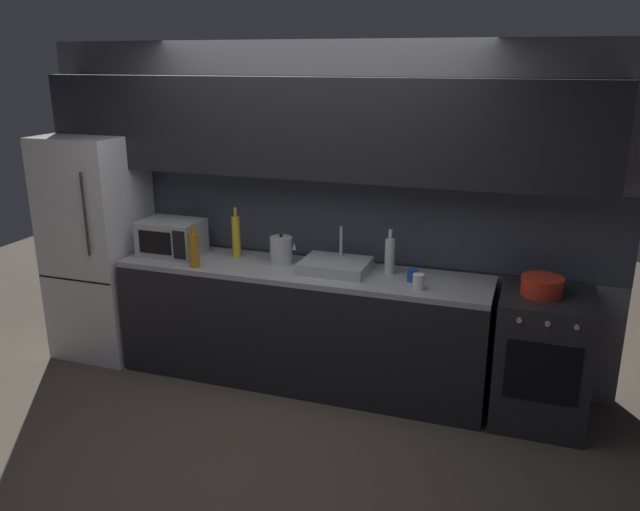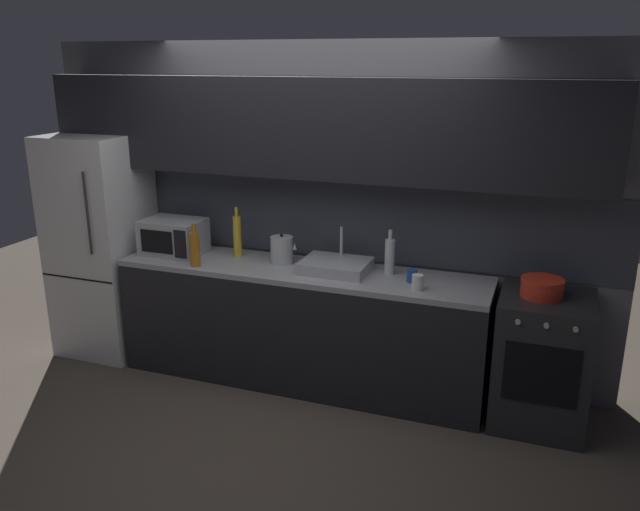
{
  "view_description": "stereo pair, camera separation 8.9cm",
  "coord_description": "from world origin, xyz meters",
  "px_view_note": "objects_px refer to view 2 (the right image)",
  "views": [
    {
      "loc": [
        1.57,
        -3.25,
        2.37
      ],
      "look_at": [
        0.15,
        0.9,
        1.02
      ],
      "focal_mm": 35.93,
      "sensor_mm": 36.0,
      "label": 1
    },
    {
      "loc": [
        1.66,
        -3.22,
        2.37
      ],
      "look_at": [
        0.15,
        0.9,
        1.02
      ],
      "focal_mm": 35.93,
      "sensor_mm": 36.0,
      "label": 2
    }
  ],
  "objects_px": {
    "kettle": "(282,250)",
    "mug_blue": "(412,276)",
    "oven_range": "(542,361)",
    "wine_bottle_amber": "(195,249)",
    "refrigerator": "(102,245)",
    "cooking_pot": "(542,288)",
    "mug_white": "(417,282)",
    "wine_bottle_yellow": "(237,236)",
    "microwave": "(174,237)",
    "wine_bottle_clear": "(390,256)"
  },
  "relations": [
    {
      "from": "wine_bottle_clear",
      "to": "mug_white",
      "type": "xyz_separation_m",
      "value": [
        0.26,
        -0.26,
        -0.08
      ]
    },
    {
      "from": "wine_bottle_yellow",
      "to": "cooking_pot",
      "type": "relative_size",
      "value": 1.44
    },
    {
      "from": "refrigerator",
      "to": "microwave",
      "type": "xyz_separation_m",
      "value": [
        0.68,
        0.02,
        0.13
      ]
    },
    {
      "from": "oven_range",
      "to": "wine_bottle_clear",
      "type": "bearing_deg",
      "value": 174.24
    },
    {
      "from": "refrigerator",
      "to": "mug_white",
      "type": "relative_size",
      "value": 17.39
    },
    {
      "from": "wine_bottle_yellow",
      "to": "refrigerator",
      "type": "bearing_deg",
      "value": -174.35
    },
    {
      "from": "kettle",
      "to": "wine_bottle_clear",
      "type": "relative_size",
      "value": 0.7
    },
    {
      "from": "refrigerator",
      "to": "cooking_pot",
      "type": "distance_m",
      "value": 3.43
    },
    {
      "from": "kettle",
      "to": "mug_blue",
      "type": "distance_m",
      "value": 1.01
    },
    {
      "from": "wine_bottle_amber",
      "to": "mug_blue",
      "type": "distance_m",
      "value": 1.59
    },
    {
      "from": "mug_white",
      "to": "cooking_pot",
      "type": "height_order",
      "value": "cooking_pot"
    },
    {
      "from": "wine_bottle_amber",
      "to": "cooking_pot",
      "type": "distance_m",
      "value": 2.43
    },
    {
      "from": "mug_blue",
      "to": "microwave",
      "type": "bearing_deg",
      "value": 179.18
    },
    {
      "from": "oven_range",
      "to": "kettle",
      "type": "relative_size",
      "value": 3.95
    },
    {
      "from": "wine_bottle_clear",
      "to": "mug_blue",
      "type": "distance_m",
      "value": 0.24
    },
    {
      "from": "refrigerator",
      "to": "wine_bottle_clear",
      "type": "distance_m",
      "value": 2.4
    },
    {
      "from": "oven_range",
      "to": "mug_blue",
      "type": "distance_m",
      "value": 1.02
    },
    {
      "from": "oven_range",
      "to": "kettle",
      "type": "distance_m",
      "value": 1.98
    },
    {
      "from": "oven_range",
      "to": "wine_bottle_clear",
      "type": "distance_m",
      "value": 1.23
    },
    {
      "from": "refrigerator",
      "to": "microwave",
      "type": "relative_size",
      "value": 3.92
    },
    {
      "from": "refrigerator",
      "to": "mug_blue",
      "type": "height_order",
      "value": "refrigerator"
    },
    {
      "from": "oven_range",
      "to": "kettle",
      "type": "xyz_separation_m",
      "value": [
        -1.9,
        0.08,
        0.55
      ]
    },
    {
      "from": "kettle",
      "to": "refrigerator",
      "type": "bearing_deg",
      "value": -177.29
    },
    {
      "from": "refrigerator",
      "to": "cooking_pot",
      "type": "xyz_separation_m",
      "value": [
        3.43,
        0.0,
        0.06
      ]
    },
    {
      "from": "kettle",
      "to": "mug_white",
      "type": "bearing_deg",
      "value": -11.75
    },
    {
      "from": "oven_range",
      "to": "wine_bottle_amber",
      "type": "xyz_separation_m",
      "value": [
        -2.47,
        -0.21,
        0.58
      ]
    },
    {
      "from": "oven_range",
      "to": "wine_bottle_clear",
      "type": "relative_size",
      "value": 2.78
    },
    {
      "from": "kettle",
      "to": "wine_bottle_yellow",
      "type": "relative_size",
      "value": 0.59
    },
    {
      "from": "wine_bottle_yellow",
      "to": "mug_white",
      "type": "xyz_separation_m",
      "value": [
        1.46,
        -0.27,
        -0.11
      ]
    },
    {
      "from": "wine_bottle_yellow",
      "to": "wine_bottle_clear",
      "type": "distance_m",
      "value": 1.21
    },
    {
      "from": "wine_bottle_yellow",
      "to": "wine_bottle_amber",
      "type": "distance_m",
      "value": 0.38
    },
    {
      "from": "oven_range",
      "to": "wine_bottle_amber",
      "type": "bearing_deg",
      "value": -175.17
    },
    {
      "from": "kettle",
      "to": "wine_bottle_clear",
      "type": "bearing_deg",
      "value": 2.32
    },
    {
      "from": "microwave",
      "to": "kettle",
      "type": "height_order",
      "value": "microwave"
    },
    {
      "from": "wine_bottle_yellow",
      "to": "oven_range",
      "type": "bearing_deg",
      "value": -2.97
    },
    {
      "from": "wine_bottle_yellow",
      "to": "mug_blue",
      "type": "relative_size",
      "value": 4.46
    },
    {
      "from": "wine_bottle_clear",
      "to": "mug_white",
      "type": "relative_size",
      "value": 3.13
    },
    {
      "from": "microwave",
      "to": "wine_bottle_clear",
      "type": "relative_size",
      "value": 1.42
    },
    {
      "from": "cooking_pot",
      "to": "kettle",
      "type": "bearing_deg",
      "value": 177.69
    },
    {
      "from": "mug_blue",
      "to": "mug_white",
      "type": "bearing_deg",
      "value": -64.33
    },
    {
      "from": "oven_range",
      "to": "wine_bottle_amber",
      "type": "relative_size",
      "value": 2.81
    },
    {
      "from": "refrigerator",
      "to": "wine_bottle_yellow",
      "type": "height_order",
      "value": "refrigerator"
    },
    {
      "from": "refrigerator",
      "to": "microwave",
      "type": "bearing_deg",
      "value": 1.55
    },
    {
      "from": "mug_blue",
      "to": "mug_white",
      "type": "relative_size",
      "value": 0.84
    },
    {
      "from": "oven_range",
      "to": "microwave",
      "type": "xyz_separation_m",
      "value": [
        -2.79,
        0.02,
        0.58
      ]
    },
    {
      "from": "wine_bottle_yellow",
      "to": "cooking_pot",
      "type": "height_order",
      "value": "wine_bottle_yellow"
    },
    {
      "from": "wine_bottle_yellow",
      "to": "mug_blue",
      "type": "bearing_deg",
      "value": -5.17
    },
    {
      "from": "refrigerator",
      "to": "cooking_pot",
      "type": "height_order",
      "value": "refrigerator"
    },
    {
      "from": "mug_white",
      "to": "cooking_pot",
      "type": "xyz_separation_m",
      "value": [
        0.78,
        0.15,
        0.01
      ]
    },
    {
      "from": "wine_bottle_clear",
      "to": "wine_bottle_amber",
      "type": "xyz_separation_m",
      "value": [
        -1.39,
        -0.32,
        -0.0
      ]
    }
  ]
}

